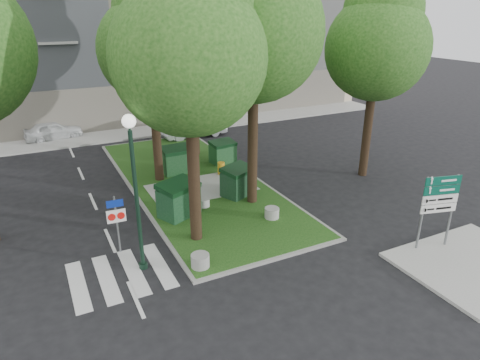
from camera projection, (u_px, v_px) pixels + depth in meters
ground at (262, 263)px, 15.08m from camera, size 120.00×120.00×0.00m
median_island at (194, 182)px, 21.88m from camera, size 6.00×16.00×0.12m
median_kerb at (194, 182)px, 21.89m from camera, size 6.30×16.30×0.10m
sidewalk_corner at (474, 264)px, 14.87m from camera, size 5.00×4.00×0.12m
building_sidewalk at (134, 133)px, 30.36m from camera, size 42.00×3.00×0.12m
zebra_crossing at (146, 268)px, 14.75m from camera, size 5.00×3.00×0.01m
apartment_building at (101, 12)px, 33.58m from camera, size 41.00×12.00×16.00m
tree_median_near_left at (190, 42)px, 13.85m from camera, size 5.20×5.20×10.53m
tree_median_near_right at (255, 18)px, 16.71m from camera, size 5.60×5.60×11.46m
tree_median_mid at (151, 40)px, 19.56m from camera, size 4.80×4.80×9.99m
tree_median_far at (192, 8)px, 22.88m from camera, size 5.80×5.80×11.93m
tree_street_right at (379, 38)px, 20.42m from camera, size 5.00×5.00×10.06m
dumpster_a at (179, 199)px, 17.99m from camera, size 1.98×1.74×1.54m
dumpster_b at (177, 160)px, 22.72m from camera, size 1.58×1.11×1.46m
dumpster_c at (238, 181)px, 20.02m from camera, size 1.84×1.60×1.43m
dumpster_d at (223, 152)px, 24.23m from camera, size 1.50×1.14×1.29m
bollard_left at (200, 261)px, 14.57m from camera, size 0.64×0.64×0.46m
bollard_right at (272, 213)px, 17.96m from camera, size 0.61×0.61×0.44m
bollard_mid at (204, 203)px, 18.99m from camera, size 0.50×0.50×0.36m
litter_bin at (221, 168)px, 22.60m from camera, size 0.38×0.38×0.66m
street_lamp at (134, 177)px, 13.50m from camera, size 0.43×0.43×5.41m
traffic_sign_pole at (116, 217)px, 15.22m from camera, size 0.67×0.08×2.23m
directional_sign at (439, 201)px, 15.20m from camera, size 1.37×0.41×2.80m
car_white at (53, 131)px, 28.82m from camera, size 3.83×1.92×1.25m
car_silver at (194, 126)px, 29.33m from camera, size 4.62×1.90×1.49m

